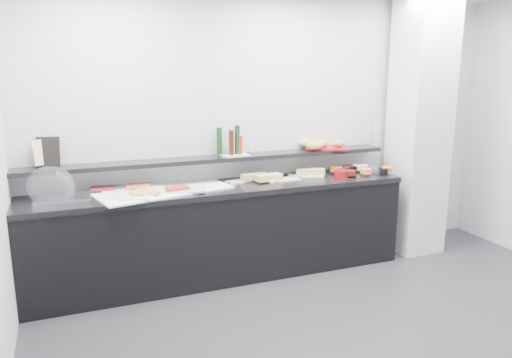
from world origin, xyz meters
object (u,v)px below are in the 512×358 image
object	(u,v)px
cloche_base	(63,199)
sandwich_plate_mid	(283,180)
framed_print	(48,152)
bread_tray	(325,148)
condiment_tray	(236,155)
carafe	(376,133)

from	to	relation	value
cloche_base	sandwich_plate_mid	bearing A→B (deg)	4.82
framed_print	bread_tray	world-z (taller)	framed_print
condiment_tray	bread_tray	size ratio (longest dim) A/B	0.60
condiment_tray	carafe	size ratio (longest dim) A/B	0.87
condiment_tray	framed_print	bearing A→B (deg)	172.50
bread_tray	carafe	xyz separation A→B (m)	(0.58, -0.06, 0.14)
cloche_base	condiment_tray	world-z (taller)	condiment_tray
sandwich_plate_mid	carafe	distance (m)	1.24
cloche_base	carafe	world-z (taller)	carafe
framed_print	cloche_base	bearing A→B (deg)	-57.42
cloche_base	condiment_tray	distance (m)	1.61
sandwich_plate_mid	bread_tray	world-z (taller)	bread_tray
framed_print	sandwich_plate_mid	bearing A→B (deg)	6.48
framed_print	bread_tray	size ratio (longest dim) A/B	0.60
sandwich_plate_mid	condiment_tray	size ratio (longest dim) A/B	1.26
carafe	framed_print	bearing A→B (deg)	178.30
bread_tray	sandwich_plate_mid	bearing A→B (deg)	-137.25
cloche_base	framed_print	world-z (taller)	framed_print
condiment_tray	cloche_base	bearing A→B (deg)	-178.56
sandwich_plate_mid	framed_print	xyz separation A→B (m)	(-2.11, 0.24, 0.37)
cloche_base	carafe	distance (m)	3.21
sandwich_plate_mid	bread_tray	size ratio (longest dim) A/B	0.75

